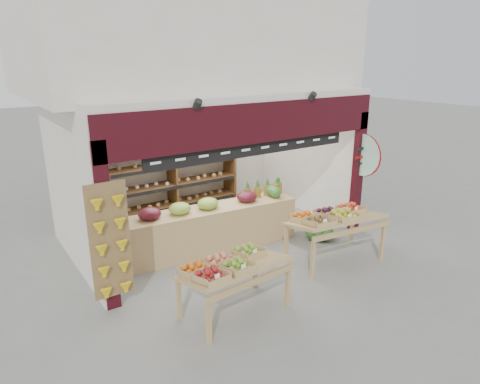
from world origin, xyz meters
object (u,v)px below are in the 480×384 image
refrigerator (80,196)px  display_table_left (228,267)px  back_shelving (172,167)px  watermelon_pile (318,231)px  cardboard_stack (134,248)px  display_table_right (332,218)px  mid_counter (213,226)px

refrigerator → display_table_left: (1.03, -4.05, -0.20)m
back_shelving → watermelon_pile: back_shelving is taller
cardboard_stack → display_table_left: display_table_left is taller
back_shelving → display_table_left: size_ratio=1.98×
back_shelving → display_table_right: (1.49, -3.72, -0.40)m
cardboard_stack → mid_counter: (1.53, -0.36, 0.22)m
refrigerator → display_table_right: refrigerator is taller
display_table_right → watermelon_pile: size_ratio=3.01×
cardboard_stack → watermelon_pile: bearing=-18.2°
cardboard_stack → refrigerator: bearing=108.1°
display_table_left → mid_counter: bearing=64.7°
refrigerator → display_table_left: refrigerator is taller
display_table_right → watermelon_pile: 1.21m
mid_counter → watermelon_pile: (2.14, -0.84, -0.31)m
cardboard_stack → display_table_left: size_ratio=0.65×
refrigerator → display_table_right: size_ratio=1.06×
mid_counter → display_table_left: mid_counter is taller
cardboard_stack → back_shelving: bearing=45.5°
refrigerator → display_table_left: bearing=-82.4°
watermelon_pile → mid_counter: bearing=158.5°
display_table_left → display_table_right: (2.62, 0.44, 0.07)m
back_shelving → cardboard_stack: back_shelving is taller
refrigerator → cardboard_stack: refrigerator is taller
cardboard_stack → watermelon_pile: (3.66, -1.20, -0.08)m
watermelon_pile → refrigerator: bearing=146.5°
refrigerator → watermelon_pile: (4.17, -2.76, -0.81)m
mid_counter → display_table_right: (1.61, -1.69, 0.37)m
display_table_right → watermelon_pile: display_table_right is taller
display_table_left → watermelon_pile: 3.45m
refrigerator → watermelon_pile: size_ratio=3.20×
refrigerator → display_table_right: bearing=-51.4°
display_table_left → watermelon_pile: size_ratio=2.69×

